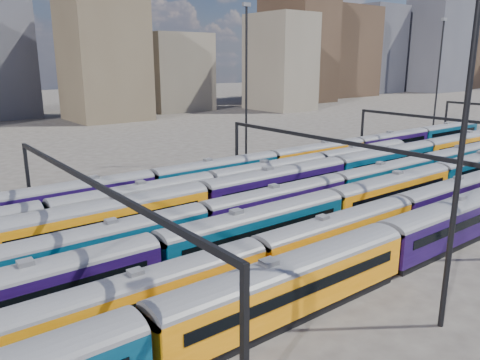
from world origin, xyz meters
TOP-DOWN VIEW (x-y plane):
  - ground at (0.00, 0.00)m, footprint 500.00×500.00m
  - rake_0 at (-12.21, -15.00)m, footprint 106.51×3.12m
  - rake_1 at (8.06, -10.00)m, footprint 112.84×2.75m
  - rake_2 at (-16.97, -5.00)m, footprint 121.59×2.97m
  - rake_3 at (0.28, 0.00)m, footprint 95.68×2.81m
  - rake_4 at (15.51, 5.00)m, footprint 129.08×3.15m
  - rake_5 at (-11.42, 10.00)m, footprint 96.42×2.83m
  - rake_6 at (12.82, 15.00)m, footprint 118.15×2.88m
  - gantry_1 at (-20.00, 0.00)m, footprint 0.35×40.35m
  - gantry_2 at (10.00, 0.00)m, footprint 0.35×40.35m
  - gantry_3 at (40.00, 0.00)m, footprint 0.35×40.35m
  - mast_2 at (-5.00, -22.00)m, footprint 1.40×0.50m
  - mast_3 at (15.00, 24.00)m, footprint 1.40×0.50m
  - mast_5 at (65.00, 20.00)m, footprint 1.40×0.50m
  - skyline at (104.75, 105.73)m, footprint 399.22×60.48m

SIDE VIEW (x-z plane):
  - ground at x=0.00m, z-range 0.00..0.00m
  - rake_1 at x=8.06m, z-range 0.12..4.74m
  - rake_3 at x=0.28m, z-range 0.12..4.83m
  - rake_5 at x=-11.42m, z-range 0.12..4.87m
  - rake_6 at x=12.82m, z-range 0.12..4.97m
  - rake_2 at x=-16.97m, z-range 0.13..5.12m
  - rake_0 at x=-12.21m, z-range 0.13..5.39m
  - rake_4 at x=15.51m, z-range 0.13..5.44m
  - gantry_1 at x=-20.00m, z-range 2.78..10.80m
  - gantry_2 at x=10.00m, z-range 2.78..10.80m
  - gantry_3 at x=40.00m, z-range 2.78..10.80m
  - mast_2 at x=-5.00m, z-range 1.17..26.77m
  - mast_3 at x=15.00m, z-range 1.17..26.77m
  - mast_5 at x=65.00m, z-range 1.17..26.77m
  - skyline at x=104.75m, z-range -4.18..45.85m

